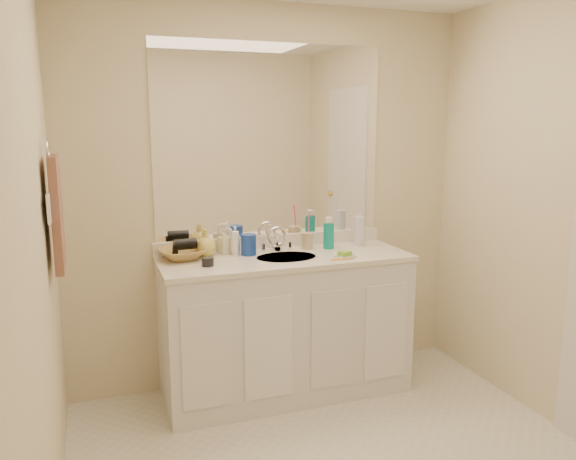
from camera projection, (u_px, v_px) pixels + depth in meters
The scene contains 26 objects.
wall_back at pixel (271, 198), 3.60m from camera, with size 2.60×0.02×2.40m, color beige.
wall_left at pixel (33, 261), 1.97m from camera, with size 0.02×2.60×2.40m, color beige.
vanity_cabinet at pixel (285, 327), 3.49m from camera, with size 1.50×0.55×0.85m, color silver.
countertop at pixel (285, 258), 3.41m from camera, with size 1.52×0.57×0.03m, color silver.
backsplash at pixel (272, 241), 3.64m from camera, with size 1.52×0.03×0.08m, color white.
sink_basin at pixel (286, 259), 3.39m from camera, with size 0.37×0.37×0.02m, color silver.
faucet at pixel (277, 242), 3.54m from camera, with size 0.02×0.02×0.11m, color silver.
mirror at pixel (271, 141), 3.52m from camera, with size 1.48×0.01×1.20m, color white.
blue_mug at pixel (249, 245), 3.42m from camera, with size 0.09×0.09×0.13m, color #17399E.
tan_cup at pixel (307, 241), 3.59m from camera, with size 0.08×0.08×0.10m, color tan.
toothbrush at pixel (309, 226), 3.57m from camera, with size 0.01×0.01×0.20m, color #F23F76.
mouthwash_bottle at pixel (329, 236), 3.59m from camera, with size 0.07×0.07×0.16m, color #0B8C84.
clear_pump_bottle at pixel (359, 231), 3.68m from camera, with size 0.07×0.07×0.19m, color silver.
soap_dish at pixel (345, 257), 3.36m from camera, with size 0.11×0.08×0.01m, color silver.
green_soap at pixel (345, 254), 3.36m from camera, with size 0.07×0.05×0.03m, color #75BC2D.
orange_comb at pixel (342, 259), 3.32m from camera, with size 0.14×0.03×0.01m, color orange.
dark_jar at pixel (208, 262), 3.16m from camera, with size 0.07×0.07×0.05m, color black.
extra_white_bottle at pixel (235, 243), 3.41m from camera, with size 0.05×0.05×0.15m, color white.
soap_bottle_white at pixel (235, 240), 3.46m from camera, with size 0.06×0.06×0.17m, color white.
soap_bottle_cream at pixel (225, 241), 3.45m from camera, with size 0.07×0.07×0.15m, color beige.
soap_bottle_yellow at pixel (205, 243), 3.40m from camera, with size 0.13×0.13×0.16m, color #D3BF52.
wicker_basket at pixel (182, 254), 3.32m from camera, with size 0.27×0.27×0.07m, color olive.
hair_dryer at pixel (185, 244), 3.31m from camera, with size 0.07×0.07×0.13m, color black.
towel_ring at pixel (47, 150), 2.63m from camera, with size 0.11×0.11×0.01m, color silver.
hand_towel at pixel (57, 213), 2.69m from camera, with size 0.04×0.32×0.55m, color brown.
switch_plate at pixel (49, 209), 2.49m from camera, with size 0.01×0.09×0.13m, color white.
Camera 1 is at (-1.10, -2.10, 1.68)m, focal length 35.00 mm.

